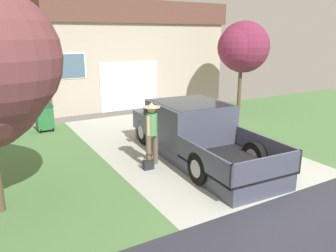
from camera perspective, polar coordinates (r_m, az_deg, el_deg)
pickup_truck at (r=9.89m, az=4.10°, el=-0.98°), size 2.28×5.62×1.58m
person_with_hat at (r=8.92m, az=-2.82°, el=-0.67°), size 0.47×0.47×1.78m
handbag at (r=8.98m, az=-3.43°, el=-6.57°), size 0.29×0.17×0.43m
house_with_garage at (r=19.01m, az=-7.95°, el=12.49°), size 9.39×6.32×5.06m
front_yard_tree at (r=16.10m, az=12.63°, el=13.11°), size 2.52×2.37×4.13m
wheeled_trash_bin at (r=13.24m, az=-20.56°, el=1.59°), size 0.60×0.72×1.02m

